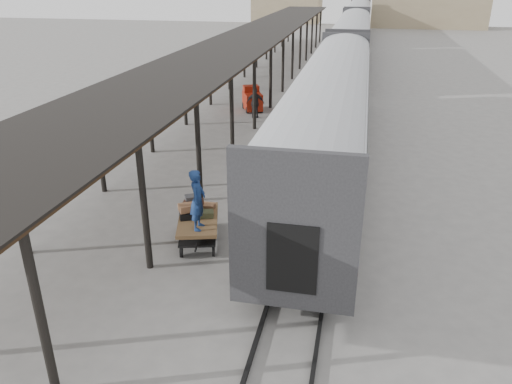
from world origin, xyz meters
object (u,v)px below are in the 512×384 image
object	(u,v)px
luggage_tug	(252,100)
baggage_cart	(198,224)
pedestrian	(255,103)
porter	(198,200)

from	to	relation	value
luggage_tug	baggage_cart	bearing A→B (deg)	-107.05
pedestrian	luggage_tug	bearing A→B (deg)	-80.80
baggage_cart	pedestrian	bearing A→B (deg)	79.98
baggage_cart	luggage_tug	xyz separation A→B (m)	(-1.98, 17.27, 0.05)
baggage_cart	porter	world-z (taller)	porter
luggage_tug	porter	distance (m)	18.09
luggage_tug	porter	world-z (taller)	porter
baggage_cart	porter	bearing A→B (deg)	-84.15
baggage_cart	luggage_tug	bearing A→B (deg)	81.35
luggage_tug	porter	bearing A→B (deg)	-106.50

